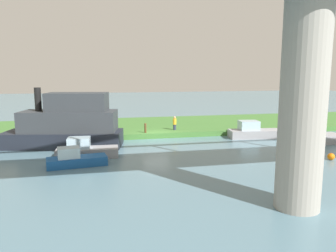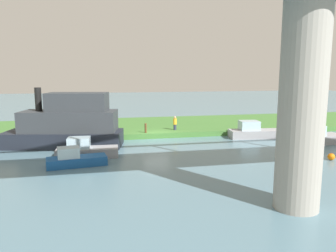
{
  "view_description": "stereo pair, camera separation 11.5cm",
  "coord_description": "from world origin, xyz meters",
  "px_view_note": "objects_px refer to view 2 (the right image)",
  "views": [
    {
      "loc": [
        5.52,
        30.11,
        6.09
      ],
      "look_at": [
        -0.03,
        5.0,
        2.0
      ],
      "focal_mm": 35.08,
      "sensor_mm": 36.0,
      "label": 1
    },
    {
      "loc": [
        5.41,
        30.14,
        6.09
      ],
      "look_at": [
        -0.03,
        5.0,
        2.0
      ],
      "focal_mm": 35.08,
      "sensor_mm": 36.0,
      "label": 2
    }
  ],
  "objects_px": {
    "mooring_post": "(146,128)",
    "pontoon_yellow": "(316,137)",
    "bridge_pylon": "(302,104)",
    "skiff_small": "(75,159)",
    "marker_buoy": "(331,157)",
    "riverboat_paddlewheel": "(254,132)",
    "motorboat_red": "(86,150)",
    "person_on_bank": "(175,123)",
    "houseboat_blue": "(67,125)"
  },
  "relations": [
    {
      "from": "person_on_bank",
      "to": "pontoon_yellow",
      "type": "height_order",
      "value": "person_on_bank"
    },
    {
      "from": "person_on_bank",
      "to": "riverboat_paddlewheel",
      "type": "bearing_deg",
      "value": 155.53
    },
    {
      "from": "bridge_pylon",
      "to": "motorboat_red",
      "type": "relative_size",
      "value": 2.11
    },
    {
      "from": "houseboat_blue",
      "to": "pontoon_yellow",
      "type": "bearing_deg",
      "value": 170.34
    },
    {
      "from": "motorboat_red",
      "to": "marker_buoy",
      "type": "xyz_separation_m",
      "value": [
        -17.17,
        4.65,
        -0.28
      ]
    },
    {
      "from": "skiff_small",
      "to": "motorboat_red",
      "type": "distance_m",
      "value": 2.39
    },
    {
      "from": "houseboat_blue",
      "to": "motorboat_red",
      "type": "bearing_deg",
      "value": 111.21
    },
    {
      "from": "motorboat_red",
      "to": "mooring_post",
      "type": "bearing_deg",
      "value": -130.38
    },
    {
      "from": "bridge_pylon",
      "to": "skiff_small",
      "type": "bearing_deg",
      "value": -42.22
    },
    {
      "from": "houseboat_blue",
      "to": "bridge_pylon",
      "type": "bearing_deg",
      "value": 125.64
    },
    {
      "from": "person_on_bank",
      "to": "pontoon_yellow",
      "type": "bearing_deg",
      "value": 148.03
    },
    {
      "from": "houseboat_blue",
      "to": "skiff_small",
      "type": "distance_m",
      "value": 6.58
    },
    {
      "from": "person_on_bank",
      "to": "houseboat_blue",
      "type": "height_order",
      "value": "houseboat_blue"
    },
    {
      "from": "bridge_pylon",
      "to": "houseboat_blue",
      "type": "xyz_separation_m",
      "value": [
        11.29,
        -15.74,
        -2.96
      ]
    },
    {
      "from": "motorboat_red",
      "to": "pontoon_yellow",
      "type": "xyz_separation_m",
      "value": [
        -19.68,
        -0.43,
        0.06
      ]
    },
    {
      "from": "bridge_pylon",
      "to": "mooring_post",
      "type": "bearing_deg",
      "value": -76.67
    },
    {
      "from": "skiff_small",
      "to": "motorboat_red",
      "type": "relative_size",
      "value": 0.89
    },
    {
      "from": "riverboat_paddlewheel",
      "to": "pontoon_yellow",
      "type": "relative_size",
      "value": 1.0
    },
    {
      "from": "riverboat_paddlewheel",
      "to": "mooring_post",
      "type": "bearing_deg",
      "value": -12.3
    },
    {
      "from": "person_on_bank",
      "to": "riverboat_paddlewheel",
      "type": "relative_size",
      "value": 0.27
    },
    {
      "from": "bridge_pylon",
      "to": "marker_buoy",
      "type": "relative_size",
      "value": 19.21
    },
    {
      "from": "mooring_post",
      "to": "motorboat_red",
      "type": "distance_m",
      "value": 8.39
    },
    {
      "from": "mooring_post",
      "to": "pontoon_yellow",
      "type": "xyz_separation_m",
      "value": [
        -14.25,
        5.95,
        -0.36
      ]
    },
    {
      "from": "houseboat_blue",
      "to": "skiff_small",
      "type": "relative_size",
      "value": 2.52
    },
    {
      "from": "motorboat_red",
      "to": "person_on_bank",
      "type": "bearing_deg",
      "value": -139.26
    },
    {
      "from": "houseboat_blue",
      "to": "riverboat_paddlewheel",
      "type": "xyz_separation_m",
      "value": [
        -17.18,
        -0.11,
        -1.25
      ]
    },
    {
      "from": "person_on_bank",
      "to": "houseboat_blue",
      "type": "xyz_separation_m",
      "value": [
        10.13,
        3.32,
        0.65
      ]
    },
    {
      "from": "person_on_bank",
      "to": "mooring_post",
      "type": "relative_size",
      "value": 1.54
    },
    {
      "from": "person_on_bank",
      "to": "motorboat_red",
      "type": "xyz_separation_m",
      "value": [
        8.56,
        7.37,
        -0.67
      ]
    },
    {
      "from": "mooring_post",
      "to": "pontoon_yellow",
      "type": "relative_size",
      "value": 0.17
    },
    {
      "from": "mooring_post",
      "to": "houseboat_blue",
      "type": "distance_m",
      "value": 7.44
    },
    {
      "from": "mooring_post",
      "to": "motorboat_red",
      "type": "bearing_deg",
      "value": 49.62
    },
    {
      "from": "person_on_bank",
      "to": "marker_buoy",
      "type": "xyz_separation_m",
      "value": [
        -8.61,
        12.02,
        -0.95
      ]
    },
    {
      "from": "skiff_small",
      "to": "riverboat_paddlewheel",
      "type": "bearing_deg",
      "value": -158.26
    },
    {
      "from": "mooring_post",
      "to": "motorboat_red",
      "type": "height_order",
      "value": "motorboat_red"
    },
    {
      "from": "riverboat_paddlewheel",
      "to": "skiff_small",
      "type": "distance_m",
      "value": 17.48
    },
    {
      "from": "skiff_small",
      "to": "motorboat_red",
      "type": "xyz_separation_m",
      "value": [
        -0.63,
        -2.31,
        0.07
      ]
    },
    {
      "from": "marker_buoy",
      "to": "mooring_post",
      "type": "bearing_deg",
      "value": -43.23
    },
    {
      "from": "bridge_pylon",
      "to": "marker_buoy",
      "type": "xyz_separation_m",
      "value": [
        -7.46,
        -7.04,
        -4.55
      ]
    },
    {
      "from": "person_on_bank",
      "to": "riverboat_paddlewheel",
      "type": "height_order",
      "value": "person_on_bank"
    },
    {
      "from": "bridge_pylon",
      "to": "mooring_post",
      "type": "xyz_separation_m",
      "value": [
        4.28,
        -18.08,
        -3.85
      ]
    },
    {
      "from": "houseboat_blue",
      "to": "marker_buoy",
      "type": "xyz_separation_m",
      "value": [
        -18.74,
        8.7,
        -1.6
      ]
    },
    {
      "from": "motorboat_red",
      "to": "pontoon_yellow",
      "type": "distance_m",
      "value": 19.69
    },
    {
      "from": "marker_buoy",
      "to": "riverboat_paddlewheel",
      "type": "bearing_deg",
      "value": -79.95
    },
    {
      "from": "person_on_bank",
      "to": "riverboat_paddlewheel",
      "type": "xyz_separation_m",
      "value": [
        -7.05,
        3.21,
        -0.61
      ]
    },
    {
      "from": "mooring_post",
      "to": "riverboat_paddlewheel",
      "type": "xyz_separation_m",
      "value": [
        -10.18,
        2.22,
        -0.36
      ]
    },
    {
      "from": "skiff_small",
      "to": "pontoon_yellow",
      "type": "height_order",
      "value": "pontoon_yellow"
    },
    {
      "from": "riverboat_paddlewheel",
      "to": "marker_buoy",
      "type": "xyz_separation_m",
      "value": [
        -1.56,
        8.82,
        -0.34
      ]
    },
    {
      "from": "motorboat_red",
      "to": "marker_buoy",
      "type": "distance_m",
      "value": 17.79
    },
    {
      "from": "mooring_post",
      "to": "motorboat_red",
      "type": "xyz_separation_m",
      "value": [
        5.43,
        6.39,
        -0.42
      ]
    }
  ]
}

